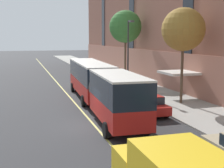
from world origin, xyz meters
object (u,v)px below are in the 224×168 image
at_px(city_bus, 98,83).
at_px(parked_car_darkgray_5, 97,78).
at_px(parked_car_green_2, 82,70).
at_px(street_tree_mid_block, 183,30).
at_px(parked_car_red_3, 149,104).
at_px(street_lamp, 129,49).
at_px(parked_car_silver_1, 110,85).
at_px(street_tree_far_uptown, 125,27).

relative_size(city_bus, parked_car_darkgray_5, 4.35).
distance_m(parked_car_green_2, street_tree_mid_block, 25.54).
distance_m(parked_car_red_3, parked_car_darkgray_5, 16.82).
bearing_deg(city_bus, parked_car_darkgray_5, 76.83).
bearing_deg(street_lamp, parked_car_darkgray_5, 104.77).
xyz_separation_m(city_bus, parked_car_red_3, (3.22, -3.67, -1.32)).
relative_size(parked_car_silver_1, street_tree_far_uptown, 0.47).
relative_size(parked_car_red_3, street_lamp, 0.59).
bearing_deg(city_bus, parked_car_green_2, 82.41).
bearing_deg(parked_car_darkgray_5, street_tree_far_uptown, 16.53).
relative_size(parked_car_silver_1, street_tree_mid_block, 0.53).
bearing_deg(parked_car_silver_1, parked_car_green_2, 89.89).
relative_size(parked_car_green_2, street_tree_mid_block, 0.50).
bearing_deg(street_tree_far_uptown, street_tree_mid_block, -90.00).
distance_m(parked_car_silver_1, parked_car_green_2, 16.26).
relative_size(parked_car_darkgray_5, street_lamp, 0.61).
bearing_deg(street_tree_mid_block, parked_car_green_2, 100.05).
xyz_separation_m(parked_car_red_3, street_lamp, (1.72, 9.75, 4.01)).
xyz_separation_m(parked_car_red_3, parked_car_darkgray_5, (-0.14, 16.82, 0.00)).
bearing_deg(parked_car_green_2, street_tree_mid_block, -79.95).
distance_m(parked_car_green_2, parked_car_darkgray_5, 10.22).
xyz_separation_m(city_bus, street_tree_far_uptown, (7.45, 14.44, 5.36)).
bearing_deg(parked_car_darkgray_5, city_bus, -103.17).
bearing_deg(parked_car_red_3, parked_car_darkgray_5, 90.49).
relative_size(parked_car_green_2, parked_car_darkgray_5, 0.90).
bearing_deg(parked_car_silver_1, street_tree_mid_block, -61.99).
bearing_deg(parked_car_red_3, street_tree_far_uptown, 76.87).
xyz_separation_m(parked_car_green_2, parked_car_darkgray_5, (-0.04, -10.22, 0.00)).
distance_m(parked_car_silver_1, street_lamp, 4.54).
relative_size(street_tree_mid_block, street_tree_far_uptown, 0.89).
xyz_separation_m(city_bus, parked_car_silver_1, (3.08, 7.10, -1.32)).
height_order(street_tree_mid_block, street_lamp, street_tree_mid_block).
distance_m(city_bus, street_tree_mid_block, 8.82).
relative_size(parked_car_silver_1, parked_car_red_3, 0.98).
distance_m(city_bus, parked_car_silver_1, 7.86).
xyz_separation_m(parked_car_darkgray_5, street_tree_mid_block, (4.37, -14.25, 5.91)).
xyz_separation_m(parked_car_red_3, street_tree_mid_block, (4.23, 2.57, 5.92)).
bearing_deg(parked_car_silver_1, street_tree_far_uptown, 59.26).
relative_size(parked_car_darkgray_5, street_tree_far_uptown, 0.49).
height_order(parked_car_red_3, street_tree_mid_block, street_tree_mid_block).
height_order(parked_car_silver_1, parked_car_red_3, same).
bearing_deg(parked_car_green_2, parked_car_red_3, -89.77).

